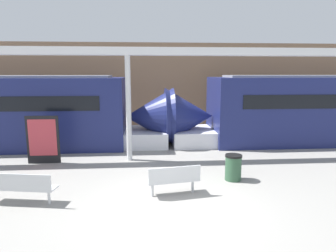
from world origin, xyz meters
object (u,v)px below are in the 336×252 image
Objects in this scene: train_left at (322,110)px; train_right at (11,114)px; bench_far at (19,186)px; trash_bin at (233,167)px; poster_board at (43,140)px; support_column_near at (128,109)px; bench_near at (174,178)px.

train_right is (-14.52, 0.00, -0.00)m from train_left.
bench_far is (2.76, -6.27, -1.01)m from train_right.
train_left is at bearing 37.85° from bench_far.
trash_bin is (8.71, -4.97, -1.10)m from train_right.
poster_board is at bearing -167.59° from train_left.
train_left is at bearing 15.41° from support_column_near.
bench_near is at bearing -142.24° from train_left.
bench_far is at bearing -124.75° from support_column_near.
support_column_near reaches higher than train_left.
support_column_near is (2.60, 3.75, 1.47)m from bench_far.
bench_far is at bearing -66.23° from train_right.
support_column_near reaches higher than trash_bin.
poster_board is at bearing 160.80° from trash_bin.
bench_near is at bearing -41.79° from train_right.
support_column_near is at bearing -164.59° from train_left.
bench_near is 1.84× the size of trash_bin.
trash_bin is 4.43m from support_column_near.
bench_far is at bearing -167.60° from trash_bin.
train_right is 3.66× the size of support_column_near.
support_column_near reaches higher than bench_near.
bench_far is (-3.98, -0.25, 0.00)m from bench_near.
bench_far is at bearing -151.91° from train_left.
train_right reaches higher than bench_near.
bench_near is 0.38× the size of support_column_near.
bench_near is 0.80× the size of bench_far.
train_left is at bearing 27.92° from bench_near.
train_right reaches higher than poster_board.
poster_board is (-12.29, -2.71, -0.62)m from train_left.
bench_far is at bearing 173.74° from bench_near.
trash_bin is at bearing -29.68° from train_right.
trash_bin is at bearing 18.39° from bench_near.
train_left is 9.51m from support_column_near.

